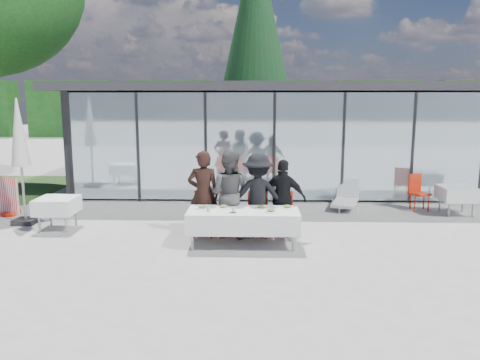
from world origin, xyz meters
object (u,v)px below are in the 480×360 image
Objects in this scene: dining_table at (243,220)px; plate_c at (261,207)px; folded_eyeglasses at (233,213)px; spare_table_right at (457,194)px; diner_chair_b at (229,211)px; plate_b at (223,207)px; market_umbrella at (19,141)px; lounger at (346,198)px; diner_b at (229,194)px; diner_c at (258,196)px; plate_d at (287,207)px; spare_table_left at (57,206)px; plate_extra at (271,211)px; diner_a at (203,194)px; diner_chair_a at (204,211)px; diner_chair_d at (283,212)px; conifer_tree at (255,32)px; juice_bottle at (208,209)px; spare_chair_a at (418,190)px; diner_chair_c at (258,212)px; spare_chair_b at (400,184)px; plate_a at (202,207)px; diner_d at (283,199)px.

dining_table is 8.01× the size of plate_c.
folded_eyeglasses is at bearing -142.73° from plate_c.
diner_chair_b is at bearing -160.64° from spare_table_right.
market_umbrella is (-4.89, 1.40, 1.22)m from plate_b.
dining_table is 2.32× the size of diner_chair_b.
dining_table is 1.56× the size of lounger.
plate_c is (0.69, -0.50, -0.18)m from diner_b.
diner_chair_b is at bearing -3.55° from diner_c.
spare_table_left is at bearing 170.08° from plate_d.
diner_b is at bearing -10.25° from market_umbrella.
lounger is at bearing 41.92° from diner_chair_b.
plate_b is 1.00× the size of plate_extra.
diner_a is 0.41m from diner_chair_a.
conifer_tree reaches higher than diner_chair_d.
dining_table is 0.22× the size of conifer_tree.
diner_b is 2.21× the size of spare_table_right.
dining_table is 0.47m from plate_c.
plate_c is 0.33× the size of spare_table_right.
market_umbrella is (-4.61, 1.75, 1.18)m from juice_bottle.
diner_b is at bearing -151.93° from spare_chair_a.
diner_chair_a is at bearing 180.00° from diner_chair_c.
diner_c is at bearing -138.80° from spare_chair_b.
diner_chair_d is at bearing -7.60° from market_umbrella.
plate_extra is 0.03× the size of conifer_tree.
plate_a is 6.79m from spare_chair_b.
diner_d is (0.85, 0.67, 0.31)m from dining_table.
plate_a is at bearing -18.20° from market_umbrella.
plate_d is 0.29× the size of spare_chair_a.
spare_chair_a is (4.34, 2.65, -0.37)m from diner_c.
diner_b is 1.25m from diner_chair_d.
diner_d is 6.02× the size of plate_extra.
diner_chair_a reaches higher than spare_table_right.
conifer_tree is at bearing -70.35° from diner_d.
diner_c is (1.18, 0.00, -0.03)m from diner_a.
plate_c is 0.54m from plate_d.
diner_chair_b is 1.22m from diner_d.
diner_a is 6.68× the size of plate_b.
plate_b and plate_c have the same top height.
plate_d reaches higher than dining_table.
diner_c is 6.47× the size of plate_extra.
diner_a is 1.17m from folded_eyeglasses.
diner_chair_b is at bearing 156.16° from plate_d.
plate_extra is 4.32m from lounger.
plate_extra is 6.23m from market_umbrella.
diner_chair_d is 1.83m from juice_bottle.
dining_table is 2.32× the size of diner_chair_d.
diner_chair_d is 3.38m from lounger.
plate_d is 2.02× the size of juice_bottle.
juice_bottle is 0.05× the size of market_umbrella.
spare_chair_b reaches higher than plate_d.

